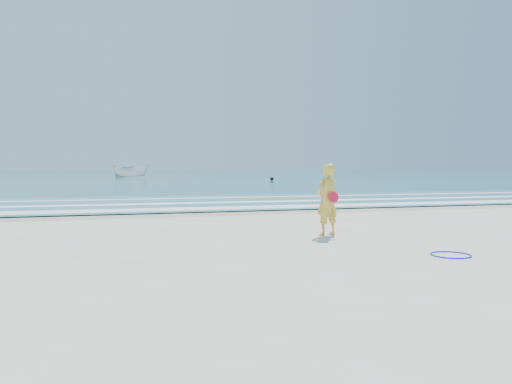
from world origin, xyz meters
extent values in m
plane|color=silver|center=(0.00, 0.00, 0.00)|extent=(400.00, 400.00, 0.00)
cube|color=#B2A893|center=(0.00, 9.00, 0.00)|extent=(400.00, 2.40, 0.00)
cube|color=#19727F|center=(0.00, 105.00, 0.02)|extent=(400.00, 190.00, 0.04)
cube|color=#59B7AD|center=(0.00, 14.00, 0.04)|extent=(400.00, 10.00, 0.01)
cube|color=white|center=(0.00, 10.30, 0.05)|extent=(400.00, 1.40, 0.01)
cube|color=white|center=(0.00, 13.20, 0.05)|extent=(400.00, 0.90, 0.01)
cube|color=white|center=(0.00, 16.50, 0.05)|extent=(400.00, 0.60, 0.01)
torus|color=#0D30FA|center=(2.58, -0.68, 0.01)|extent=(0.99, 0.99, 0.03)
imported|color=silver|center=(-1.02, 62.88, 1.00)|extent=(5.29, 3.05, 1.92)
sphere|color=black|center=(13.60, 44.33, 0.25)|extent=(0.42, 0.42, 0.42)
imported|color=gold|center=(1.46, 2.48, 0.87)|extent=(0.74, 0.60, 1.74)
cylinder|color=#F81637|center=(1.54, 2.30, 0.95)|extent=(0.27, 0.08, 0.27)
camera|label=1|loc=(-3.53, -8.61, 1.69)|focal=35.00mm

